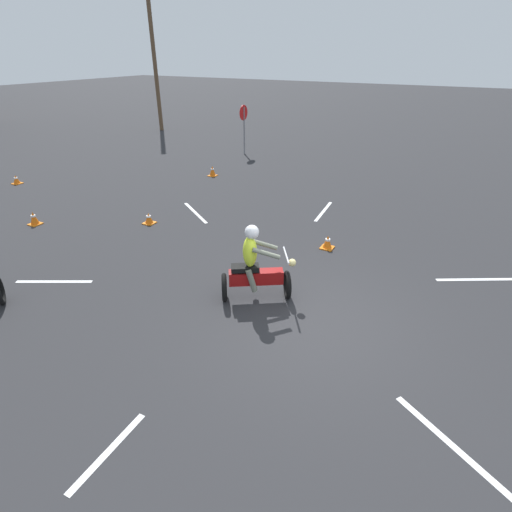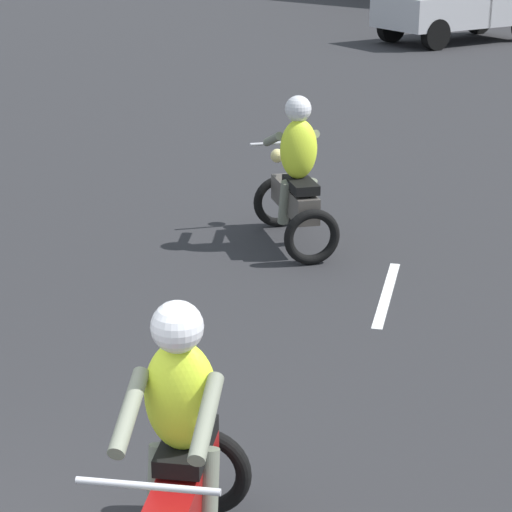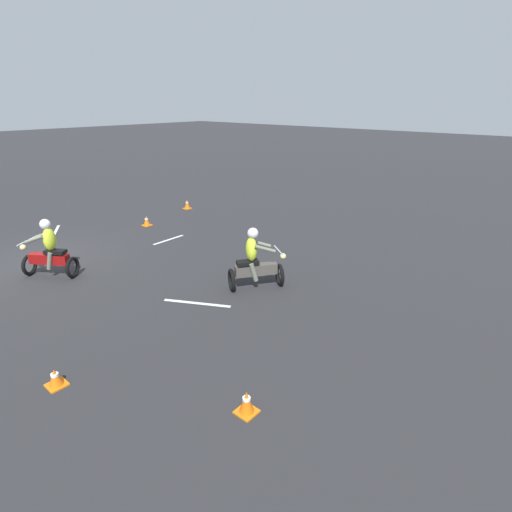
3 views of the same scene
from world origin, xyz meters
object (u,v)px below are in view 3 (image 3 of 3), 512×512
Objects in this scene: motorcycle_rider_background at (255,262)px; traffic_cone_near_right at (187,204)px; traffic_cone_far_center at (147,221)px; traffic_cone_mid_left at (247,403)px; motorcycle_rider_foreground at (49,252)px; traffic_cone_mid_center at (55,378)px.

motorcycle_rider_background reaches higher than traffic_cone_near_right.
traffic_cone_far_center is (-1.41, -6.87, -0.54)m from motorcycle_rider_background.
traffic_cone_mid_left is 10.88m from traffic_cone_far_center.
traffic_cone_far_center is (-4.88, -9.73, -0.01)m from traffic_cone_mid_left.
motorcycle_rider_foreground is at bearing 21.82° from traffic_cone_near_right.
motorcycle_rider_background is at bearing 78.37° from traffic_cone_far_center.
traffic_cone_mid_center is at bearing 46.00° from traffic_cone_far_center.
motorcycle_rider_foreground reaches higher than traffic_cone_mid_center.
motorcycle_rider_foreground is 5.71m from motorcycle_rider_background.
traffic_cone_far_center is at bearing -157.44° from motorcycle_rider_background.
motorcycle_rider_foreground is at bearing -92.51° from traffic_cone_mid_left.
motorcycle_rider_foreground is at bearing 24.75° from traffic_cone_far_center.
motorcycle_rider_foreground is 1.00× the size of motorcycle_rider_background.
traffic_cone_mid_center is (5.16, -0.06, -0.57)m from motorcycle_rider_background.
motorcycle_rider_foreground reaches higher than traffic_cone_mid_left.
traffic_cone_mid_left is at bearing -125.67° from motorcycle_rider_foreground.
traffic_cone_near_right is (-4.14, -7.68, -0.53)m from motorcycle_rider_background.
traffic_cone_mid_center is (9.30, 7.62, -0.04)m from traffic_cone_near_right.
motorcycle_rider_foreground is at bearing -113.26° from traffic_cone_mid_center.
motorcycle_rider_foreground reaches higher than traffic_cone_near_right.
motorcycle_rider_foreground is 5.15m from traffic_cone_mid_center.
traffic_cone_mid_center is 3.37m from traffic_cone_mid_left.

